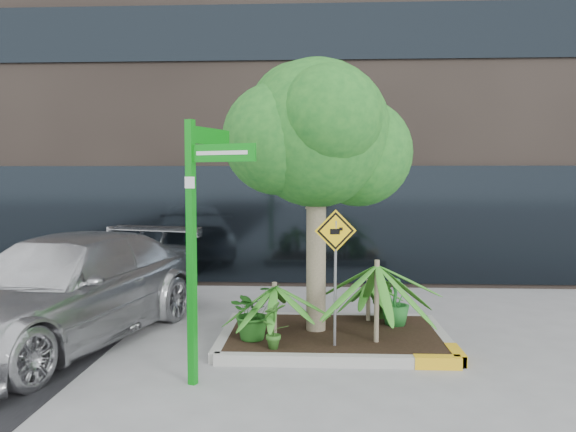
{
  "coord_description": "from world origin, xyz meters",
  "views": [
    {
      "loc": [
        -0.08,
        -7.95,
        2.46
      ],
      "look_at": [
        -0.48,
        0.2,
        1.89
      ],
      "focal_mm": 35.0,
      "sensor_mm": 36.0,
      "label": 1
    }
  ],
  "objects_px": {
    "street_sign_post": "(198,222)",
    "cattle_sign": "(335,254)",
    "tree": "(316,134)",
    "parked_car": "(63,290)"
  },
  "relations": [
    {
      "from": "street_sign_post",
      "to": "cattle_sign",
      "type": "bearing_deg",
      "value": 55.07
    },
    {
      "from": "tree",
      "to": "street_sign_post",
      "type": "bearing_deg",
      "value": -126.07
    },
    {
      "from": "parked_car",
      "to": "street_sign_post",
      "type": "distance_m",
      "value": 3.03
    },
    {
      "from": "cattle_sign",
      "to": "tree",
      "type": "bearing_deg",
      "value": 96.16
    },
    {
      "from": "street_sign_post",
      "to": "tree",
      "type": "bearing_deg",
      "value": 76.0
    },
    {
      "from": "tree",
      "to": "parked_car",
      "type": "bearing_deg",
      "value": -174.44
    },
    {
      "from": "cattle_sign",
      "to": "parked_car",
      "type": "bearing_deg",
      "value": 162.03
    },
    {
      "from": "parked_car",
      "to": "tree",
      "type": "bearing_deg",
      "value": 20.75
    },
    {
      "from": "tree",
      "to": "street_sign_post",
      "type": "xyz_separation_m",
      "value": [
        -1.38,
        -1.89,
        -1.17
      ]
    },
    {
      "from": "tree",
      "to": "parked_car",
      "type": "relative_size",
      "value": 0.78
    }
  ]
}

